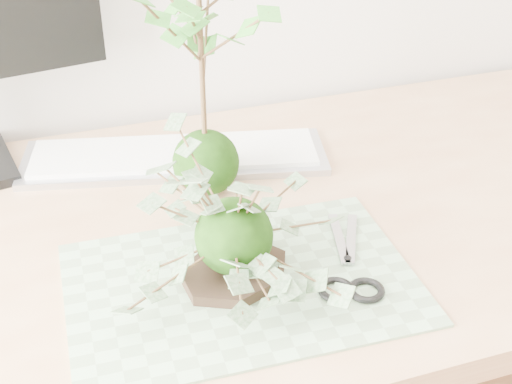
% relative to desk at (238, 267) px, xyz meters
% --- Properties ---
extents(desk, '(1.60, 0.70, 0.74)m').
position_rel_desk_xyz_m(desk, '(0.00, 0.00, 0.00)').
color(desk, tan).
rests_on(desk, ground_plane).
extents(cutting_mat, '(0.45, 0.31, 0.00)m').
position_rel_desk_xyz_m(cutting_mat, '(-0.04, -0.14, 0.09)').
color(cutting_mat, gray).
rests_on(cutting_mat, desk).
extents(stone_dish, '(0.19, 0.19, 0.01)m').
position_rel_desk_xyz_m(stone_dish, '(-0.04, -0.13, 0.10)').
color(stone_dish, black).
rests_on(stone_dish, cutting_mat).
extents(ivy_kokedama, '(0.36, 0.36, 0.19)m').
position_rel_desk_xyz_m(ivy_kokedama, '(-0.04, -0.13, 0.20)').
color(ivy_kokedama, black).
rests_on(ivy_kokedama, stone_dish).
extents(maple_kokedama, '(0.25, 0.25, 0.42)m').
position_rel_desk_xyz_m(maple_kokedama, '(-0.02, 0.09, 0.38)').
color(maple_kokedama, black).
rests_on(maple_kokedama, desk).
extents(keyboard, '(0.51, 0.25, 0.02)m').
position_rel_desk_xyz_m(keyboard, '(-0.05, 0.19, 0.10)').
color(keyboard, '#AAAAB2').
rests_on(keyboard, desk).
extents(scissors, '(0.10, 0.19, 0.01)m').
position_rel_desk_xyz_m(scissors, '(0.10, -0.18, 0.10)').
color(scissors, gray).
rests_on(scissors, cutting_mat).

